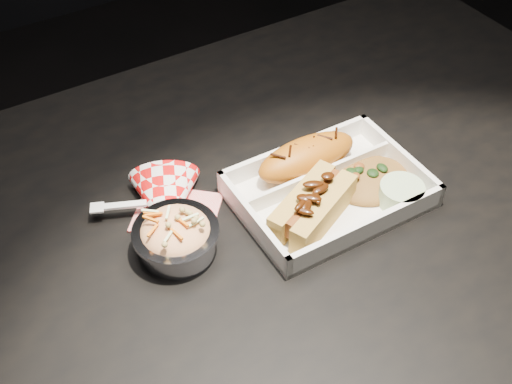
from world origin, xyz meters
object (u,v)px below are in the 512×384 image
dining_table (284,240)px  food_tray (328,193)px  fried_pastry (307,157)px  hotdog (313,205)px  foil_coleslaw_cup (176,235)px  napkin_fork (166,203)px

dining_table → food_tray: size_ratio=4.75×
fried_pastry → hotdog: bearing=-119.5°
hotdog → foil_coleslaw_cup: 0.18m
hotdog → food_tray: bearing=5.5°
dining_table → napkin_fork: 0.20m
fried_pastry → napkin_fork: size_ratio=0.88×
food_tray → napkin_fork: bearing=156.4°
foil_coleslaw_cup → hotdog: bearing=-15.7°
fried_pastry → foil_coleslaw_cup: bearing=-171.6°
dining_table → food_tray: (0.05, -0.03, 0.10)m
food_tray → hotdog: bearing=-149.2°
food_tray → hotdog: size_ratio=1.74×
fried_pastry → napkin_fork: 0.21m
food_tray → foil_coleslaw_cup: (-0.22, 0.02, 0.02)m
hotdog → napkin_fork: 0.20m
food_tray → napkin_fork: (-0.20, 0.09, 0.01)m
hotdog → napkin_fork: size_ratio=0.83×
dining_table → fried_pastry: size_ratio=7.77×
food_tray → foil_coleslaw_cup: bearing=174.9°
food_tray → foil_coleslaw_cup: foil_coleslaw_cup is taller
food_tray → napkin_fork: size_ratio=1.44×
dining_table → food_tray: food_tray is taller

